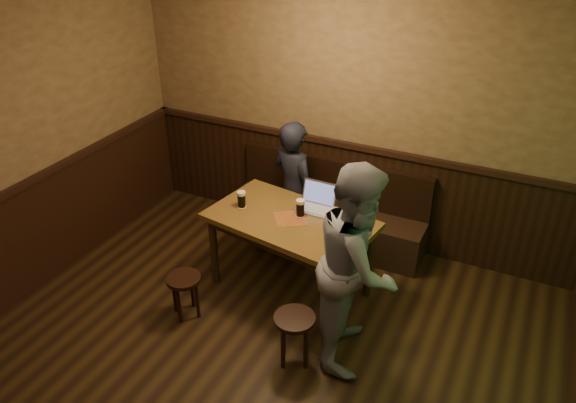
# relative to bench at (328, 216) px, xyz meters

# --- Properties ---
(room) EXTENTS (5.04, 6.04, 2.84)m
(room) POSITION_rel_bench_xyz_m (0.14, -2.53, 0.89)
(room) COLOR black
(room) RESTS_ON ground
(bench) EXTENTS (2.20, 0.50, 0.95)m
(bench) POSITION_rel_bench_xyz_m (0.00, 0.00, 0.00)
(bench) COLOR black
(bench) RESTS_ON ground
(pub_table) EXTENTS (1.67, 1.12, 0.83)m
(pub_table) POSITION_rel_bench_xyz_m (-0.00, -0.99, 0.41)
(pub_table) COLOR brown
(pub_table) RESTS_ON ground
(stool_left) EXTENTS (0.35, 0.35, 0.44)m
(stool_left) POSITION_rel_bench_xyz_m (-0.72, -1.77, 0.04)
(stool_left) COLOR black
(stool_left) RESTS_ON ground
(stool_right) EXTENTS (0.45, 0.45, 0.47)m
(stool_right) POSITION_rel_bench_xyz_m (0.45, -1.85, 0.07)
(stool_right) COLOR black
(stool_right) RESTS_ON ground
(pint_left) EXTENTS (0.11, 0.11, 0.17)m
(pint_left) POSITION_rel_bench_xyz_m (-0.52, -0.99, 0.60)
(pint_left) COLOR #A53214
(pint_left) RESTS_ON pub_table
(pint_mid) EXTENTS (0.11, 0.11, 0.17)m
(pint_mid) POSITION_rel_bench_xyz_m (0.06, -0.89, 0.60)
(pint_mid) COLOR #A53214
(pint_mid) RESTS_ON pub_table
(pint_right) EXTENTS (0.09, 0.09, 0.15)m
(pint_right) POSITION_rel_bench_xyz_m (0.46, -1.15, 0.59)
(pint_right) COLOR #A53214
(pint_right) RESTS_ON pub_table
(laptop) EXTENTS (0.35, 0.28, 0.25)m
(laptop) POSITION_rel_bench_xyz_m (0.14, -0.69, 0.58)
(laptop) COLOR silver
(laptop) RESTS_ON pub_table
(menu) EXTENTS (0.23, 0.16, 0.00)m
(menu) POSITION_rel_bench_xyz_m (0.63, -1.24, 0.52)
(menu) COLOR silver
(menu) RESTS_ON pub_table
(person_suit) EXTENTS (0.67, 0.56, 1.56)m
(person_suit) POSITION_rel_bench_xyz_m (-0.24, -0.40, 0.47)
(person_suit) COLOR black
(person_suit) RESTS_ON ground
(person_grey) EXTENTS (0.85, 1.00, 1.81)m
(person_grey) POSITION_rel_bench_xyz_m (0.85, -1.50, 0.59)
(person_grey) COLOR gray
(person_grey) RESTS_ON ground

